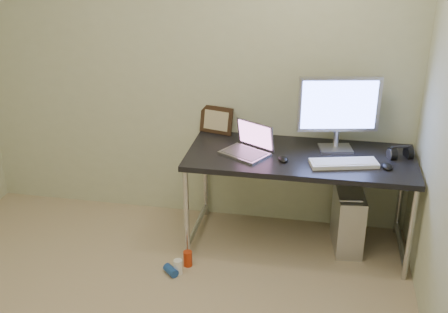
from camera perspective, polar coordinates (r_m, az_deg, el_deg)
wall_back at (r=4.40m, az=-3.52°, el=8.86°), size 3.50×0.02×2.50m
desk at (r=4.14m, az=7.73°, el=-0.82°), size 1.65×0.72×0.75m
tower_computer at (r=4.38m, az=12.45°, el=-6.18°), size 0.24×0.47×0.50m
cable_a at (r=4.54m, az=11.96°, el=-2.67°), size 0.01×0.16×0.69m
cable_b at (r=4.53m, az=13.08°, el=-3.09°), size 0.02×0.11×0.71m
can_red at (r=4.15m, az=-3.70°, el=-10.31°), size 0.08×0.08×0.12m
can_white at (r=4.07m, az=-4.69°, el=-11.12°), size 0.07×0.07×0.11m
can_blue at (r=4.09m, az=-5.42°, el=-11.45°), size 0.13×0.12×0.06m
laptop at (r=4.09m, az=2.52°, el=1.06°), size 0.41×0.39×0.22m
monitor at (r=4.14m, az=11.60°, el=4.88°), size 0.59×0.22×0.55m
keyboard at (r=3.99m, az=12.07°, el=-0.68°), size 0.49×0.26×0.03m
mouse_right at (r=4.02m, az=16.25°, el=-0.87°), size 0.09×0.12×0.04m
mouse_left at (r=3.99m, az=6.03°, el=-0.16°), size 0.10×0.13×0.04m
headphones at (r=4.21m, az=17.48°, el=0.28°), size 0.20×0.11×0.11m
picture_frame at (r=4.44m, az=-0.78°, el=3.74°), size 0.28×0.14×0.22m
webcam at (r=4.33m, az=2.51°, el=2.93°), size 0.04×0.04×0.12m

